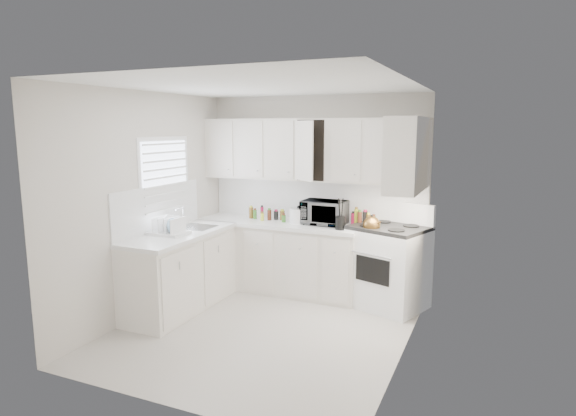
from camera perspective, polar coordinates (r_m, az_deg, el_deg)
The scene contains 38 objects.
floor at distance 5.47m, azimuth -3.03°, elevation -14.16°, with size 3.20×3.20×0.00m, color beige.
ceiling at distance 5.03m, azimuth -3.29°, elevation 14.10°, with size 3.20×3.20×0.00m, color white.
wall_back at distance 6.54m, azimuth 3.16°, elevation 1.62°, with size 3.00×3.00×0.00m, color beige.
wall_front at distance 3.76m, azimuth -14.20°, elevation -4.55°, with size 3.00×3.00×0.00m, color beige.
wall_left at distance 5.91m, azimuth -16.25°, elevation 0.41°, with size 3.20×3.20×0.00m, color beige.
wall_right at distance 4.63m, azimuth 13.69°, elevation -1.93°, with size 3.20×3.20×0.00m, color beige.
window_blinds at distance 6.14m, azimuth -14.13°, elevation 3.18°, with size 0.06×0.96×1.06m, color white, non-canonical shape.
lower_cabinets_back at distance 6.59m, azimuth -1.02°, elevation -5.86°, with size 2.22×0.60×0.90m, color beige, non-canonical shape.
lower_cabinets_left at distance 6.07m, azimuth -12.47°, elevation -7.43°, with size 0.60×1.60×0.90m, color beige, non-canonical shape.
countertop_back at distance 6.47m, azimuth -1.07°, elevation -1.82°, with size 2.24×0.64×0.05m, color silver.
countertop_left at distance 5.95m, azimuth -12.55°, elevation -3.06°, with size 0.64×1.62×0.05m, color silver.
backsplash_back at distance 6.54m, azimuth 3.12°, elevation 0.96°, with size 2.98×0.02×0.55m, color silver.
backsplash_left at distance 6.07m, azimuth -14.94°, elevation -0.02°, with size 0.02×1.60×0.55m, color silver.
upper_cabinets_back at distance 6.37m, azimuth 2.65°, elevation 3.22°, with size 3.00×0.33×0.80m, color beige, non-canonical shape.
upper_cabinets_right at distance 5.42m, azimuth 13.58°, elevation 1.87°, with size 0.33×0.90×0.80m, color beige, non-canonical shape.
sink at distance 6.20m, azimuth -10.70°, elevation -1.12°, with size 0.42×0.38×0.30m, color gray, non-canonical shape.
stove at distance 6.07m, azimuth 11.69°, elevation -5.49°, with size 0.84×0.69×1.29m, color white, non-canonical shape.
tea_kettle at distance 5.86m, azimuth 9.78°, elevation -1.82°, with size 0.26×0.22×0.24m, color olive, non-canonical shape.
frying_pan at distance 6.11m, azimuth 13.76°, elevation -2.40°, with size 0.24×0.40×0.04m, color black, non-canonical shape.
microwave at distance 6.28m, azimuth 4.26°, elevation -0.21°, with size 0.56×0.31×0.38m, color gray.
rice_cooker at distance 6.34m, azimuth 1.21°, elevation -0.77°, with size 0.23×0.23×0.23m, color white, non-canonical shape.
paper_towel at distance 6.49m, azimuth 2.91°, elevation -0.36°, with size 0.12×0.12×0.27m, color white.
utensil_crock at distance 5.97m, azimuth 6.18°, elevation -0.65°, with size 0.13×0.13×0.40m, color black, non-canonical shape.
dish_rack at distance 5.87m, azimuth -13.84°, elevation -1.86°, with size 0.43×0.32×0.23m, color white, non-canonical shape.
spice_left_0 at distance 6.77m, azimuth -4.16°, elevation -0.56°, with size 0.06×0.06×0.13m, color brown.
spice_left_1 at distance 6.66m, azimuth -3.95°, elevation -0.73°, with size 0.06×0.06×0.13m, color #3B7B29.
spice_left_2 at distance 6.70m, azimuth -3.02°, elevation -0.65°, with size 0.06×0.06×0.13m, color #BE1949.
spice_left_3 at distance 6.59m, azimuth -2.79°, elevation -0.83°, with size 0.06×0.06×0.13m, color #D1DC33.
spice_left_4 at distance 6.64m, azimuth -1.86°, elevation -0.75°, with size 0.06×0.06×0.13m, color #5D2D1A.
spice_left_5 at distance 6.52m, azimuth -1.61°, elevation -0.92°, with size 0.06×0.06×0.13m, color black.
spice_left_6 at distance 6.57m, azimuth -0.68°, elevation -0.84°, with size 0.06×0.06×0.13m, color brown.
spice_left_7 at distance 6.46m, azimuth -0.40°, elevation -1.02°, with size 0.06×0.06×0.13m, color #3B7B29.
sauce_right_0 at distance 6.27m, azimuth 7.66°, elevation -1.15°, with size 0.06×0.06×0.19m, color #BE1949.
sauce_right_1 at distance 6.20m, azimuth 7.99°, elevation -1.28°, with size 0.06×0.06×0.19m, color #D1DC33.
sauce_right_2 at distance 6.25m, azimuth 8.63°, elevation -1.22°, with size 0.06×0.06×0.19m, color #5D2D1A.
sauce_right_3 at distance 6.17m, azimuth 8.97°, elevation -1.35°, with size 0.06×0.06×0.19m, color black.
sauce_right_4 at distance 6.22m, azimuth 9.60°, elevation -1.29°, with size 0.06×0.06×0.19m, color brown.
sauce_right_5 at distance 6.15m, azimuth 9.97°, elevation -1.42°, with size 0.06×0.06×0.19m, color #3B7B29.
Camera 1 is at (2.26, -4.47, 2.20)m, focal length 30.34 mm.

